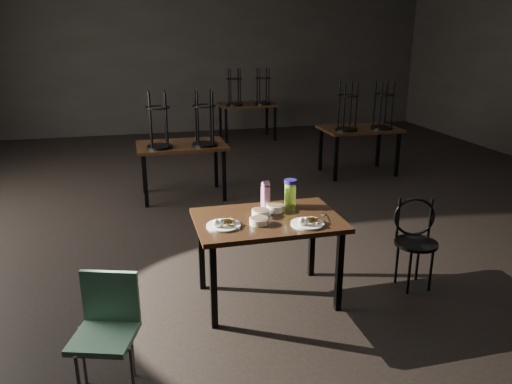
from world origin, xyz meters
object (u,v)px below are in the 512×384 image
object	(u,v)px
juice_carton	(266,195)
bentwood_chair	(415,236)
main_table	(268,227)
water_bottle	(290,193)
school_chair	(107,324)

from	to	relation	value
juice_carton	bentwood_chair	xyz separation A→B (m)	(1.31, -0.31, -0.39)
main_table	juice_carton	world-z (taller)	juice_carton
main_table	water_bottle	world-z (taller)	water_bottle
school_chair	bentwood_chair	bearing A→B (deg)	35.11
bentwood_chair	school_chair	distance (m)	2.76
juice_carton	school_chair	distance (m)	1.77
juice_carton	water_bottle	bearing A→B (deg)	-3.00
juice_carton	bentwood_chair	size ratio (longest dim) A/B	0.31
water_bottle	bentwood_chair	bearing A→B (deg)	-15.18
main_table	school_chair	bearing A→B (deg)	-146.32
main_table	water_bottle	size ratio (longest dim) A/B	4.93
school_chair	juice_carton	bearing A→B (deg)	57.98
water_bottle	bentwood_chair	xyz separation A→B (m)	(1.09, -0.30, -0.40)
water_bottle	school_chair	xyz separation A→B (m)	(-1.55, -1.09, -0.39)
main_table	juice_carton	size ratio (longest dim) A/B	4.90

